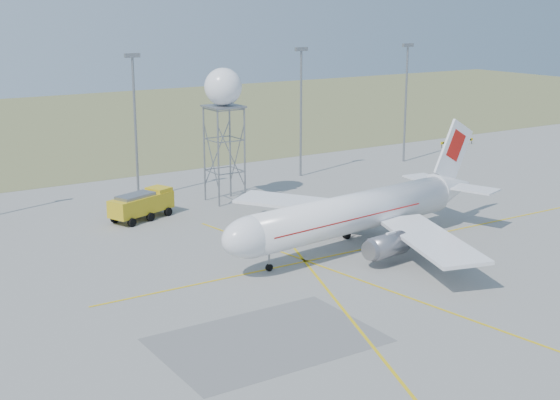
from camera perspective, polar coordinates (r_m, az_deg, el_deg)
grass_strip at (r=185.17m, az=-16.33°, el=5.20°), size 400.00×120.00×0.03m
mast_b at (r=110.94m, az=-10.57°, el=6.16°), size 2.20×0.50×20.50m
mast_c at (r=124.14m, az=1.54°, el=7.23°), size 2.20×0.50×20.50m
mast_d at (r=137.65m, az=9.21°, el=7.74°), size 2.20×0.50×20.50m
taxi_sign_near at (r=154.15m, az=11.90°, el=4.09°), size 1.60×0.17×1.20m
taxi_sign_far at (r=159.09m, az=13.71°, el=4.30°), size 1.60×0.17×1.20m
airliner_main at (r=88.56m, az=5.63°, el=-0.96°), size 38.94×37.63×13.26m
radar_tower at (r=108.04m, az=-4.13°, el=5.30°), size 5.16×5.16×18.66m
fire_truck at (r=102.07m, az=-9.99°, el=-0.42°), size 9.53×6.10×3.62m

